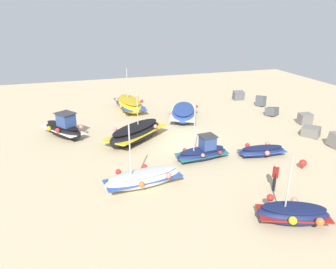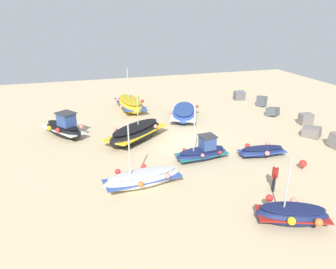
# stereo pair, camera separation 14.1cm
# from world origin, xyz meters

# --- Properties ---
(ground_plane) EXTENTS (50.88, 50.88, 0.00)m
(ground_plane) POSITION_xyz_m (0.00, 0.00, 0.00)
(ground_plane) COLOR #C6B289
(fishing_boat_0) EXTENTS (5.67, 3.97, 1.04)m
(fishing_boat_0) POSITION_xyz_m (-5.62, 1.87, 0.53)
(fishing_boat_0) COLOR #2D4C9E
(fishing_boat_0) RESTS_ON ground_plane
(fishing_boat_1) EXTENTS (2.11, 4.55, 3.84)m
(fishing_boat_1) POSITION_xyz_m (4.99, -4.31, 0.48)
(fishing_boat_1) COLOR white
(fishing_boat_1) RESTS_ON ground_plane
(fishing_boat_2) EXTENTS (4.99, 5.45, 3.80)m
(fishing_boat_2) POSITION_xyz_m (-1.63, -3.35, 0.65)
(fishing_boat_2) COLOR black
(fishing_boat_2) RESTS_ON ground_plane
(fishing_boat_3) EXTENTS (5.21, 2.63, 4.06)m
(fishing_boat_3) POSITION_xyz_m (-9.41, -2.36, 0.64)
(fishing_boat_3) COLOR gold
(fishing_boat_3) RESTS_ON ground_plane
(fishing_boat_4) EXTENTS (1.74, 3.30, 0.73)m
(fishing_boat_4) POSITION_xyz_m (3.49, 4.18, 0.36)
(fishing_boat_4) COLOR navy
(fishing_boat_4) RESTS_ON ground_plane
(fishing_boat_5) EXTENTS (2.47, 3.55, 3.42)m
(fishing_boat_5) POSITION_xyz_m (10.20, 1.51, 0.48)
(fishing_boat_5) COLOR navy
(fishing_boat_5) RESTS_ON ground_plane
(fishing_boat_6) EXTENTS (4.18, 3.52, 2.08)m
(fishing_boat_6) POSITION_xyz_m (-4.03, -8.50, 0.70)
(fishing_boat_6) COLOR black
(fishing_boat_6) RESTS_ON ground_plane
(fishing_boat_7) EXTENTS (1.66, 3.67, 3.79)m
(fishing_boat_7) POSITION_xyz_m (2.78, 0.19, 0.53)
(fishing_boat_7) COLOR navy
(fishing_boat_7) RESTS_ON ground_plane
(person_walking) EXTENTS (0.32, 0.32, 1.60)m
(person_walking) POSITION_xyz_m (7.52, 2.35, 0.92)
(person_walking) COLOR #2D2D38
(person_walking) RESTS_ON ground_plane
(breakwater_rocks) EXTENTS (20.04, 2.86, 1.30)m
(breakwater_rocks) POSITION_xyz_m (0.17, 10.33, 0.43)
(breakwater_rocks) COLOR slate
(breakwater_rocks) RESTS_ON ground_plane
(mooring_buoy_0) EXTENTS (0.46, 0.46, 0.61)m
(mooring_buoy_0) POSITION_xyz_m (5.89, 5.53, 0.38)
(mooring_buoy_0) COLOR #3F3F42
(mooring_buoy_0) RESTS_ON ground_plane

